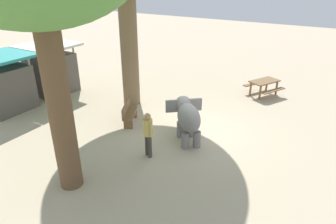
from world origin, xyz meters
TOP-DOWN VIEW (x-y plane):
  - ground_plane at (0.00, 0.00)m, footprint 60.00×60.00m
  - elephant at (-0.60, -0.08)m, footprint 1.99×1.93m
  - person_handler at (-2.33, 0.50)m, footprint 0.32×0.47m
  - wooden_bench at (-0.68, 2.62)m, footprint 1.43×0.99m
  - picnic_table_near at (5.42, -1.34)m, footprint 2.01×2.00m
  - market_stall_teal at (-2.44, 8.23)m, footprint 2.50×2.50m
  - market_stall_white at (0.16, 8.23)m, footprint 2.50×2.50m

SIDE VIEW (x-z plane):
  - ground_plane at x=0.00m, z-range 0.00..0.00m
  - wooden_bench at x=-0.68m, z-range 0.03..0.91m
  - picnic_table_near at x=5.42m, z-range 0.20..0.98m
  - elephant at x=-0.60m, z-range 0.20..1.66m
  - person_handler at x=-2.33m, z-range 0.14..1.76m
  - market_stall_teal at x=-2.44m, z-range -0.12..2.40m
  - market_stall_white at x=0.16m, z-range -0.12..2.40m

